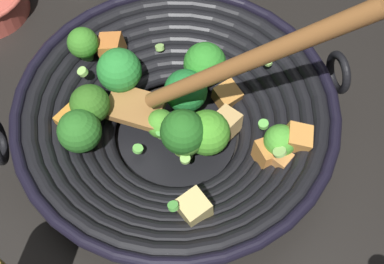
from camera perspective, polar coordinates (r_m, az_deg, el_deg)
ground_plane at (r=0.64m, az=-1.71°, el=-0.79°), size 4.00×4.00×0.00m
wok at (r=0.60m, az=-1.93°, el=1.92°), size 0.42×0.39×0.30m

